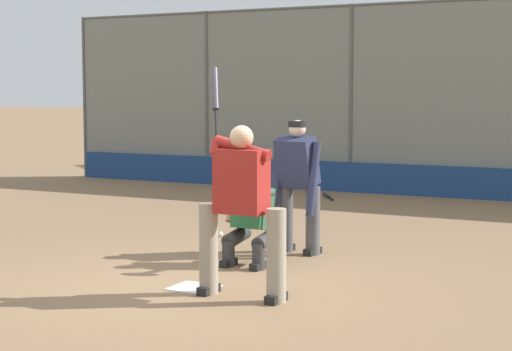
% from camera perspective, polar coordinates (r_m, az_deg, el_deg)
% --- Properties ---
extents(ground_plane, '(160.00, 160.00, 0.00)m').
position_cam_1_polar(ground_plane, '(8.61, -4.19, -7.49)').
color(ground_plane, '#846647').
extents(home_plate_marker, '(0.43, 0.43, 0.01)m').
position_cam_1_polar(home_plate_marker, '(8.61, -4.19, -7.46)').
color(home_plate_marker, white).
rests_on(home_plate_marker, ground_plane).
extents(backstop_fence, '(16.39, 0.08, 3.65)m').
position_cam_1_polar(backstop_fence, '(16.33, 11.74, 5.35)').
color(backstop_fence, '#515651').
rests_on(backstop_fence, ground_plane).
extents(padding_wall, '(15.99, 0.18, 0.57)m').
position_cam_1_polar(padding_wall, '(16.32, 11.53, -0.37)').
color(padding_wall, navy).
rests_on(padding_wall, ground_plane).
extents(bleachers_beyond, '(11.42, 3.05, 1.80)m').
position_cam_1_polar(bleachers_beyond, '(19.88, 6.78, 1.63)').
color(bleachers_beyond, slate).
rests_on(bleachers_beyond, ground_plane).
extents(batter_at_plate, '(1.04, 0.61, 2.20)m').
position_cam_1_polar(batter_at_plate, '(8.04, -1.01, -1.94)').
color(batter_at_plate, gray).
rests_on(batter_at_plate, ground_plane).
extents(catcher_behind_plate, '(0.58, 0.68, 1.11)m').
position_cam_1_polar(catcher_behind_plate, '(9.58, -0.42, -2.64)').
color(catcher_behind_plate, '#333333').
rests_on(catcher_behind_plate, ground_plane).
extents(umpire_home, '(0.65, 0.44, 1.61)m').
position_cam_1_polar(umpire_home, '(10.27, 2.79, -0.47)').
color(umpire_home, '#4C4C51').
rests_on(umpire_home, ground_plane).
extents(spare_bat_near_backstop, '(0.52, 0.78, 0.07)m').
position_cam_1_polar(spare_bat_near_backstop, '(15.85, 4.76, -1.37)').
color(spare_bat_near_backstop, black).
rests_on(spare_bat_near_backstop, ground_plane).
extents(baseball_loose, '(0.07, 0.07, 0.07)m').
position_cam_1_polar(baseball_loose, '(11.56, -2.39, -3.93)').
color(baseball_loose, white).
rests_on(baseball_loose, ground_plane).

